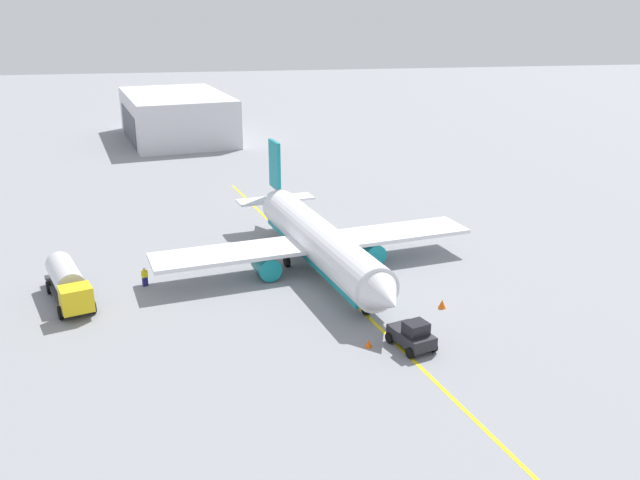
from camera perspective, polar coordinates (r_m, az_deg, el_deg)
ground_plane at (r=63.70m, az=0.00°, el=-2.55°), size 400.00×400.00×0.00m
airplane at (r=63.17m, az=-0.16°, el=-0.12°), size 32.24×31.06×9.76m
fuel_tanker at (r=60.32m, az=-20.42°, el=-3.36°), size 9.77×5.41×3.15m
pushback_tug at (r=49.90m, az=7.76°, el=-7.93°), size 4.04×3.24×2.20m
refueling_worker at (r=61.89m, az=-14.51°, el=-3.05°), size 0.54×0.62×1.71m
safety_cone_nose at (r=50.00m, az=4.11°, el=-8.65°), size 0.55×0.55×0.61m
safety_cone_wingtip at (r=56.75m, az=10.22°, el=-5.31°), size 0.65×0.65×0.72m
distant_hangar at (r=129.48m, az=-11.98°, el=10.15°), size 31.80×22.35×8.17m
taxi_line_marking at (r=63.69m, az=0.00°, el=-2.54°), size 66.07×12.76×0.01m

